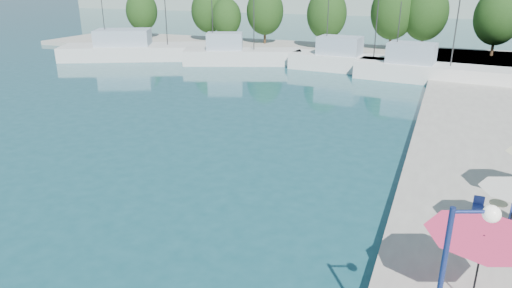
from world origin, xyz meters
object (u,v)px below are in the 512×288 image
at_px(trawler_04, 429,71).
at_px(umbrella_pink, 483,243).
at_px(trawler_03, 356,62).
at_px(trawler_01, 146,50).
at_px(trawler_02, 239,55).
at_px(street_lamp, 458,271).

distance_m(trawler_04, umbrella_pink, 36.71).
height_order(trawler_03, umbrella_pink, trawler_03).
bearing_deg(trawler_01, trawler_02, -23.17).
relative_size(trawler_02, street_lamp, 2.90).
relative_size(trawler_04, umbrella_pink, 4.83).
distance_m(trawler_02, umbrella_pink, 45.99).
distance_m(trawler_01, trawler_03, 27.26).
bearing_deg(trawler_03, trawler_04, -15.09).
bearing_deg(street_lamp, trawler_04, 70.37).
xyz_separation_m(trawler_02, street_lamp, (24.39, -42.14, 3.02)).
xyz_separation_m(trawler_03, street_lamp, (10.28, -43.00, 3.02)).
bearing_deg(trawler_03, umbrella_pink, -70.35).
relative_size(trawler_02, trawler_03, 0.91).
relative_size(trawler_01, street_lamp, 4.53).
xyz_separation_m(trawler_03, trawler_04, (8.01, -2.75, 0.00)).
bearing_deg(street_lamp, trawler_01, 109.41).
relative_size(trawler_03, street_lamp, 3.19).
height_order(trawler_03, street_lamp, trawler_03).
xyz_separation_m(umbrella_pink, street_lamp, (-0.83, -3.72, 1.27)).
bearing_deg(trawler_02, trawler_03, -18.81).
distance_m(umbrella_pink, street_lamp, 4.02).
bearing_deg(trawler_01, trawler_03, -23.40).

